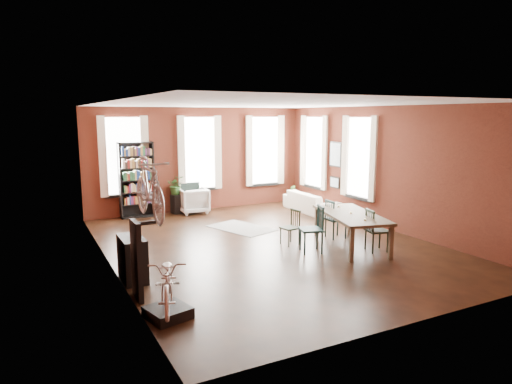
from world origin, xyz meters
TOP-DOWN VIEW (x-y plane):
  - room at (0.25, 0.62)m, footprint 9.00×9.04m
  - dining_table at (1.59, -1.00)m, footprint 1.59×2.46m
  - dining_chair_a at (0.56, -0.94)m, footprint 0.60×0.60m
  - dining_chair_b at (0.45, -0.23)m, footprint 0.42×0.42m
  - dining_chair_c at (1.89, -1.52)m, footprint 0.52×0.52m
  - dining_chair_d at (1.76, -0.22)m, footprint 0.46×0.46m
  - bookshelf at (-2.00, 4.30)m, footprint 1.00×0.32m
  - white_armchair at (-0.35, 4.10)m, footprint 0.87×0.82m
  - cream_sofa at (2.95, 2.60)m, footprint 0.61×2.08m
  - striped_rug at (0.13, 1.69)m, footprint 1.58×1.97m
  - bike_trainer at (-3.17, -2.72)m, footprint 0.69×0.69m
  - bike_wall_rack at (-3.40, -1.80)m, footprint 0.16×0.60m
  - console_table at (-3.28, -0.90)m, footprint 0.40×0.80m
  - plant_stand at (-0.83, 4.28)m, footprint 0.34×0.34m
  - plant_by_sofa at (2.92, 3.79)m, footprint 0.47×0.73m
  - plant_small at (3.17, -0.13)m, footprint 0.51×0.46m
  - bicycle_floor at (-3.14, -2.69)m, footprint 0.74×0.91m
  - bicycle_hung at (-3.15, -1.80)m, footprint 0.47×1.00m
  - plant_on_stand at (-0.83, 4.31)m, footprint 0.65×0.69m

SIDE VIEW (x-z plane):
  - striped_rug at x=0.13m, z-range 0.00..0.01m
  - plant_small at x=3.17m, z-range 0.00..0.16m
  - bike_trainer at x=-3.17m, z-range 0.00..0.17m
  - plant_by_sofa at x=2.92m, z-range 0.00..0.31m
  - plant_stand at x=-0.83m, z-range 0.00..0.58m
  - dining_table at x=1.59m, z-range 0.00..0.77m
  - console_table at x=-3.28m, z-range 0.00..0.80m
  - dining_chair_b at x=0.45m, z-range 0.00..0.81m
  - cream_sofa at x=2.95m, z-range 0.00..0.81m
  - white_armchair at x=-0.35m, z-range 0.00..0.84m
  - dining_chair_c at x=1.89m, z-range 0.00..0.93m
  - dining_chair_d at x=1.76m, z-range 0.00..0.93m
  - dining_chair_a at x=0.56m, z-range 0.00..1.02m
  - bike_wall_rack at x=-3.40m, z-range 0.00..1.30m
  - plant_on_stand at x=-0.83m, z-range 0.58..1.03m
  - bicycle_floor at x=-3.14m, z-range 0.17..1.66m
  - bookshelf at x=-2.00m, z-range 0.00..2.20m
  - bicycle_hung at x=-3.15m, z-range 1.30..2.96m
  - room at x=0.25m, z-range 0.53..3.75m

